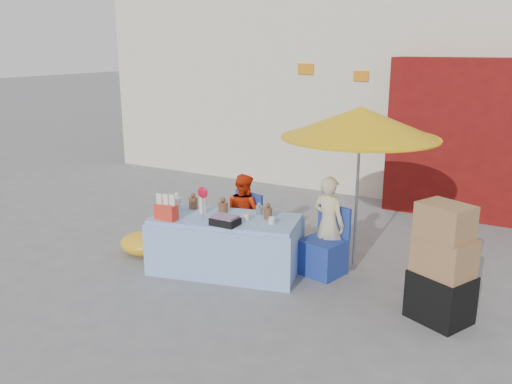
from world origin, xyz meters
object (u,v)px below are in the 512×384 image
Objects in this scene: market_table at (225,243)px; box_stack at (443,268)px; vendor_beige at (328,224)px; chair_right at (324,254)px; umbrella at (360,123)px; chair_left at (239,237)px; vendor_orange at (244,213)px.

box_stack reaches higher than market_table.
chair_right is at bearing 104.82° from vendor_beige.
vendor_beige is 0.59× the size of umbrella.
chair_right is 0.41× the size of umbrella.
chair_left is 2.27m from umbrella.
umbrella reaches higher than box_stack.
vendor_orange is at bearing -172.86° from chair_right.
umbrella is at bearing -161.20° from vendor_orange.
vendor_orange is (-0.14, 0.67, 0.19)m from market_table.
vendor_orange reaches higher than chair_right.
vendor_orange is 0.88× the size of box_stack.
chair_right is 1.64m from box_stack.
vendor_beige is at bearing 19.44° from chair_left.
umbrella is at bearing -140.16° from vendor_beige.
chair_right is 0.76× the size of vendor_orange.
market_table is 0.57m from chair_left.
vendor_orange is at bearing 104.82° from chair_left.
vendor_orange is 2.05m from umbrella.
chair_left is 2.84m from box_stack.
chair_right is 0.39m from vendor_beige.
umbrella is 1.96m from box_stack.
vendor_beige is 1.32m from umbrella.
chair_left is 1.00× the size of chair_right.
chair_left and chair_right have the same top height.
umbrella is 1.65× the size of box_stack.
chair_left is 0.76× the size of vendor_orange.
chair_right is 1.30m from vendor_orange.
vendor_orange is 0.53× the size of umbrella.
chair_right is at bearing -172.86° from vendor_orange.
vendor_beige is (1.11, 0.67, 0.25)m from market_table.
vendor_orange is 1.25m from vendor_beige.
umbrella is (1.55, 0.15, 1.33)m from vendor_orange.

